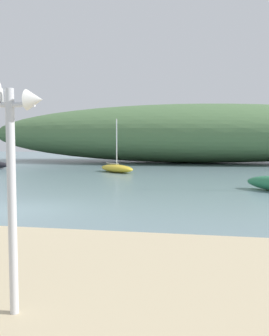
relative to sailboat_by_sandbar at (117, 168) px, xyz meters
The scene contains 3 objects.
ground_plane 16.19m from the sailboat_by_sandbar, 88.67° to the right, with size 120.00×120.00×0.00m, color gray.
distant_hill 14.88m from the sailboat_by_sandbar, 70.12° to the left, with size 45.71×12.43×6.36m, color #517547.
sailboat_by_sandbar is the anchor object (origin of this frame).
Camera 1 is at (6.62, -13.36, 2.62)m, focal length 41.90 mm.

